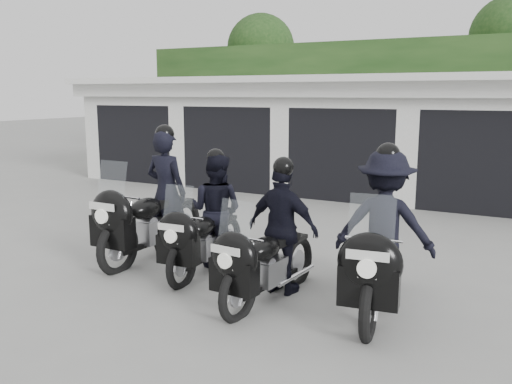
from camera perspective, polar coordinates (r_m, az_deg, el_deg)
The scene contains 7 objects.
ground at distance 8.26m, azimuth -4.02°, elevation -7.63°, with size 80.00×80.00×0.00m, color gray.
garage_block at distance 15.34m, azimuth 12.04°, elevation 5.95°, with size 16.40×6.80×2.96m.
background_vegetation at distance 19.95m, azimuth 17.13°, elevation 10.57°, with size 20.00×3.90×5.80m.
police_bike_a at distance 8.57m, azimuth -10.78°, elevation -1.30°, with size 0.74×2.45×2.13m.
police_bike_b at distance 7.88m, azimuth -4.83°, elevation -2.76°, with size 0.86×2.09×1.81m.
police_bike_c at distance 6.78m, azimuth 2.07°, elevation -4.83°, with size 1.05×2.10×1.83m.
police_bike_d at distance 6.65m, azimuth 13.17°, elevation -4.58°, with size 1.29×2.33×2.03m.
Camera 1 is at (4.16, -6.66, 2.55)m, focal length 38.00 mm.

